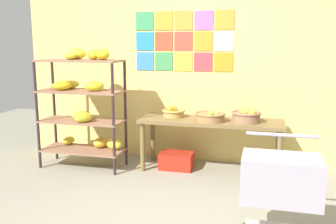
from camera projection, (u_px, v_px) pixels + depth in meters
ground at (140, 219)px, 3.47m from camera, size 9.79×9.79×0.00m
back_wall_with_art at (185, 64)px, 5.05m from camera, size 4.63×0.07×2.66m
banana_shelf_unit at (84, 101)px, 4.80m from camera, size 1.09×0.56×1.56m
display_table at (211, 126)px, 4.68m from camera, size 1.79×0.57×0.67m
fruit_basket_left at (246, 116)px, 4.53m from camera, size 0.36×0.36×0.18m
fruit_basket_centre at (210, 117)px, 4.57m from camera, size 0.37×0.37×0.13m
fruit_basket_back_left at (173, 112)px, 4.84m from camera, size 0.30×0.30×0.15m
produce_crate_under_table at (177, 161)px, 4.85m from camera, size 0.42×0.29×0.21m
shopping_cart at (281, 183)px, 2.94m from camera, size 0.61×0.43×0.87m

